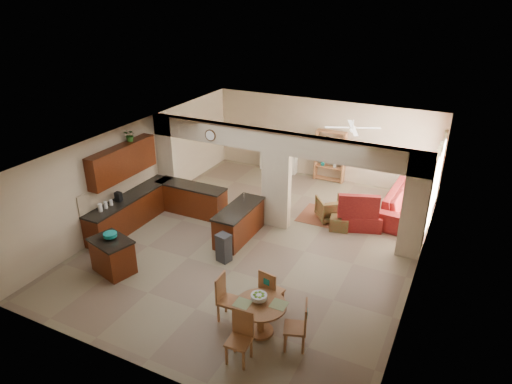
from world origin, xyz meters
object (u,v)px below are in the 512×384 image
at_px(dining_table, 261,313).
at_px(sofa, 408,203).
at_px(armchair, 331,209).
at_px(kitchen_island, 113,256).

height_order(dining_table, sofa, sofa).
relative_size(sofa, armchair, 3.68).
bearing_deg(armchair, sofa, 174.68).
relative_size(kitchen_island, armchair, 1.51).
distance_m(kitchen_island, dining_table, 4.11).
distance_m(kitchen_island, sofa, 8.46).
bearing_deg(kitchen_island, sofa, 61.66).
xyz_separation_m(kitchen_island, armchair, (3.85, 4.89, -0.09)).
bearing_deg(sofa, kitchen_island, 139.08).
relative_size(dining_table, sofa, 0.36).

